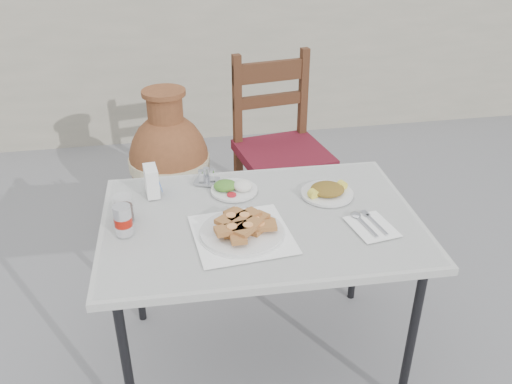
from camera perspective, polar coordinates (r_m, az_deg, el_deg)
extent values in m
plane|color=slate|center=(2.32, -3.77, -18.44)|extent=(80.00, 80.00, 0.00)
cylinder|color=black|center=(1.93, -13.34, -18.00)|extent=(0.03, 0.03, 0.65)
cylinder|color=black|center=(2.06, 16.03, -14.71)|extent=(0.03, 0.03, 0.65)
cylinder|color=black|center=(2.39, -12.57, -7.09)|extent=(0.03, 0.03, 0.65)
cylinder|color=black|center=(2.50, 10.56, -5.10)|extent=(0.03, 0.03, 0.65)
cube|color=white|center=(1.95, 0.49, -3.15)|extent=(1.15, 0.80, 0.03)
cube|color=white|center=(1.94, 0.49, -2.75)|extent=(1.11, 0.76, 0.00)
cube|color=white|center=(1.85, -1.49, -4.46)|extent=(0.35, 0.35, 0.00)
cylinder|color=silver|center=(1.84, -1.49, -4.24)|extent=(0.28, 0.28, 0.01)
cylinder|color=silver|center=(1.84, -1.49, -4.35)|extent=(0.29, 0.29, 0.01)
cylinder|color=silver|center=(2.10, -2.32, 0.21)|extent=(0.18, 0.18, 0.01)
ellipsoid|color=silver|center=(2.09, -1.40, 0.66)|extent=(0.07, 0.07, 0.04)
ellipsoid|color=#397421|center=(2.10, -3.26, 0.68)|extent=(0.09, 0.08, 0.04)
cylinder|color=#B0121F|center=(2.05, -2.58, -0.29)|extent=(0.04, 0.04, 0.00)
cylinder|color=silver|center=(2.09, 7.49, -0.14)|extent=(0.20, 0.20, 0.01)
ellipsoid|color=#2F6218|center=(2.09, 7.52, 0.30)|extent=(0.13, 0.12, 0.04)
cylinder|color=yellow|center=(2.05, 6.03, -0.21)|extent=(0.04, 0.04, 0.04)
cylinder|color=yellow|center=(2.12, 9.03, 0.71)|extent=(0.04, 0.04, 0.04)
cylinder|color=white|center=(1.87, -13.82, -2.90)|extent=(0.06, 0.06, 0.11)
cylinder|color=#B8190D|center=(1.88, -13.80, -3.02)|extent=(0.06, 0.06, 0.03)
cylinder|color=silver|center=(1.85, -14.01, -1.54)|extent=(0.05, 0.05, 0.00)
cylinder|color=white|center=(1.96, -13.71, -1.64)|extent=(0.07, 0.07, 0.10)
cylinder|color=black|center=(1.97, -13.64, -2.11)|extent=(0.06, 0.06, 0.06)
cube|color=white|center=(2.09, -10.94, 1.14)|extent=(0.06, 0.10, 0.11)
cube|color=blue|center=(2.10, -10.15, 1.02)|extent=(0.02, 0.05, 0.07)
cube|color=silver|center=(2.17, -5.20, 1.15)|extent=(0.11, 0.10, 0.01)
cylinder|color=white|center=(2.14, -5.79, 1.63)|extent=(0.02, 0.02, 0.05)
cylinder|color=white|center=(2.14, -4.59, 1.74)|extent=(0.02, 0.02, 0.05)
cylinder|color=silver|center=(2.18, -5.28, 2.01)|extent=(0.03, 0.03, 0.04)
cube|color=white|center=(1.93, 12.08, -3.58)|extent=(0.16, 0.20, 0.00)
cube|color=silver|center=(1.91, 11.59, -3.56)|extent=(0.03, 0.14, 0.00)
ellipsoid|color=silver|center=(1.97, 10.47, -2.36)|extent=(0.04, 0.05, 0.01)
cube|color=silver|center=(1.93, 12.59, -3.33)|extent=(0.03, 0.14, 0.00)
cube|color=silver|center=(1.99, 11.44, -2.20)|extent=(0.03, 0.04, 0.00)
cube|color=#351C0E|center=(2.76, 0.57, -3.06)|extent=(0.05, 0.05, 0.47)
cube|color=#351C0E|center=(2.89, 7.57, -1.70)|extent=(0.05, 0.05, 0.47)
cube|color=#351C0E|center=(3.07, -1.83, 0.49)|extent=(0.05, 0.05, 0.47)
cube|color=#351C0E|center=(3.19, 4.61, 1.58)|extent=(0.05, 0.05, 0.47)
cube|color=#5C121E|center=(2.85, 2.85, 3.97)|extent=(0.50, 0.50, 0.05)
cube|color=#351C0E|center=(2.86, -1.99, 9.21)|extent=(0.05, 0.05, 0.52)
cube|color=#351C0E|center=(2.99, 4.99, 10.01)|extent=(0.05, 0.05, 0.52)
cube|color=#351C0E|center=(2.87, 1.61, 12.57)|extent=(0.42, 0.10, 0.10)
cube|color=#351C0E|center=(2.92, 1.57, 9.63)|extent=(0.42, 0.10, 0.06)
cylinder|color=brown|center=(3.25, -8.64, -2.05)|extent=(0.34, 0.34, 0.09)
ellipsoid|color=brown|center=(3.09, -9.09, 3.18)|extent=(0.45, 0.45, 0.56)
cylinder|color=#C3B68E|center=(3.09, -9.09, 3.18)|extent=(0.45, 0.45, 0.06)
cylinder|color=brown|center=(2.97, -9.56, 8.53)|extent=(0.19, 0.19, 0.17)
cylinder|color=brown|center=(2.93, -9.71, 10.28)|extent=(0.23, 0.23, 0.03)
cube|color=#A29987|center=(4.21, -8.41, 13.68)|extent=(6.00, 0.25, 1.20)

